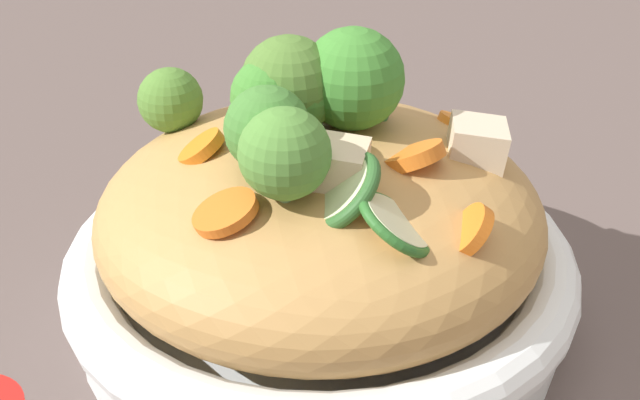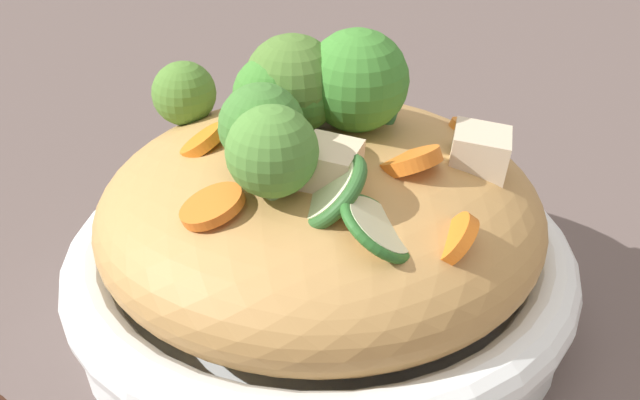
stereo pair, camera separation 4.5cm
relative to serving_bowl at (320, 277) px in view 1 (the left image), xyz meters
name	(u,v)px [view 1 (the left image)]	position (x,y,z in m)	size (l,w,h in m)	color
ground_plane	(320,315)	(0.00, 0.00, -0.02)	(3.00, 3.00, 0.00)	#5B4C48
serving_bowl	(320,277)	(0.00, 0.00, 0.00)	(0.26, 0.26, 0.05)	white
noodle_heap	(320,214)	(0.00, 0.00, 0.04)	(0.22, 0.22, 0.09)	tan
broccoli_florets	(289,103)	(0.01, 0.01, 0.10)	(0.15, 0.12, 0.07)	#94B173
carrot_coins	(345,164)	(-0.02, 0.00, 0.07)	(0.19, 0.19, 0.03)	orange
zucchini_slices	(359,169)	(-0.03, 0.01, 0.08)	(0.13, 0.11, 0.04)	beige
chicken_chunks	(417,156)	(-0.04, -0.02, 0.08)	(0.06, 0.11, 0.03)	beige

